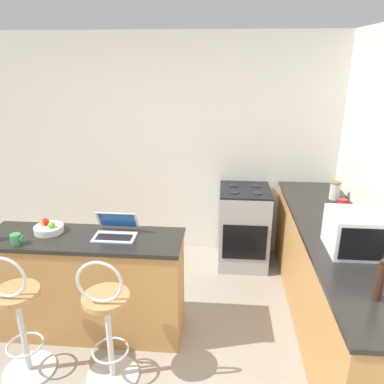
{
  "coord_description": "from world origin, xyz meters",
  "views": [
    {
      "loc": [
        0.66,
        -2.09,
        2.32
      ],
      "look_at": [
        0.36,
        1.48,
        1.02
      ],
      "focal_mm": 35.0,
      "sensor_mm": 36.0,
      "label": 1
    }
  ],
  "objects_px": {
    "bar_stool_near": "(19,318)",
    "laptop": "(116,230)",
    "stove_range": "(243,227)",
    "bar_stool_far": "(107,323)",
    "mug_green": "(16,239)",
    "pepper_mill": "(380,280)",
    "storage_jar": "(335,190)",
    "mug_red": "(343,204)",
    "microwave": "(359,233)",
    "fruit_bowl": "(48,228)"
  },
  "relations": [
    {
      "from": "stove_range",
      "to": "bar_stool_near",
      "type": "bearing_deg",
      "value": -133.44
    },
    {
      "from": "microwave",
      "to": "pepper_mill",
      "type": "height_order",
      "value": "microwave"
    },
    {
      "from": "mug_green",
      "to": "storage_jar",
      "type": "xyz_separation_m",
      "value": [
        2.77,
        1.24,
        0.05
      ]
    },
    {
      "from": "mug_green",
      "to": "stove_range",
      "type": "bearing_deg",
      "value": 38.13
    },
    {
      "from": "fruit_bowl",
      "to": "mug_red",
      "type": "xyz_separation_m",
      "value": [
        2.64,
        0.76,
        0.01
      ]
    },
    {
      "from": "mug_green",
      "to": "mug_red",
      "type": "height_order",
      "value": "mug_red"
    },
    {
      "from": "bar_stool_far",
      "to": "storage_jar",
      "type": "relative_size",
      "value": 5.59
    },
    {
      "from": "bar_stool_near",
      "to": "mug_red",
      "type": "distance_m",
      "value": 3.01
    },
    {
      "from": "bar_stool_near",
      "to": "stove_range",
      "type": "bearing_deg",
      "value": 46.56
    },
    {
      "from": "stove_range",
      "to": "mug_red",
      "type": "xyz_separation_m",
      "value": [
        0.92,
        -0.47,
        0.51
      ]
    },
    {
      "from": "mug_green",
      "to": "bar_stool_near",
      "type": "bearing_deg",
      "value": -68.88
    },
    {
      "from": "bar_stool_near",
      "to": "storage_jar",
      "type": "bearing_deg",
      "value": 31.29
    },
    {
      "from": "bar_stool_far",
      "to": "microwave",
      "type": "relative_size",
      "value": 2.4
    },
    {
      "from": "fruit_bowl",
      "to": "mug_green",
      "type": "relative_size",
      "value": 2.44
    },
    {
      "from": "stove_range",
      "to": "bar_stool_far",
      "type": "bearing_deg",
      "value": -120.15
    },
    {
      "from": "microwave",
      "to": "storage_jar",
      "type": "distance_m",
      "value": 1.13
    },
    {
      "from": "bar_stool_far",
      "to": "storage_jar",
      "type": "distance_m",
      "value": 2.59
    },
    {
      "from": "microwave",
      "to": "stove_range",
      "type": "height_order",
      "value": "microwave"
    },
    {
      "from": "mug_red",
      "to": "storage_jar",
      "type": "bearing_deg",
      "value": 94.16
    },
    {
      "from": "microwave",
      "to": "storage_jar",
      "type": "relative_size",
      "value": 2.33
    },
    {
      "from": "bar_stool_near",
      "to": "laptop",
      "type": "distance_m",
      "value": 0.96
    },
    {
      "from": "bar_stool_near",
      "to": "mug_red",
      "type": "bearing_deg",
      "value": 27.06
    },
    {
      "from": "storage_jar",
      "to": "mug_red",
      "type": "bearing_deg",
      "value": -85.84
    },
    {
      "from": "bar_stool_near",
      "to": "bar_stool_far",
      "type": "height_order",
      "value": "same"
    },
    {
      "from": "pepper_mill",
      "to": "storage_jar",
      "type": "xyz_separation_m",
      "value": [
        0.21,
        1.75,
        -0.04
      ]
    },
    {
      "from": "bar_stool_far",
      "to": "pepper_mill",
      "type": "bearing_deg",
      "value": -4.7
    },
    {
      "from": "laptop",
      "to": "microwave",
      "type": "distance_m",
      "value": 1.91
    },
    {
      "from": "laptop",
      "to": "fruit_bowl",
      "type": "height_order",
      "value": "laptop"
    },
    {
      "from": "laptop",
      "to": "pepper_mill",
      "type": "height_order",
      "value": "pepper_mill"
    },
    {
      "from": "pepper_mill",
      "to": "bar_stool_far",
      "type": "bearing_deg",
      "value": 175.3
    },
    {
      "from": "laptop",
      "to": "storage_jar",
      "type": "xyz_separation_m",
      "value": [
        2.03,
        1.01,
        0.05
      ]
    },
    {
      "from": "stove_range",
      "to": "mug_green",
      "type": "bearing_deg",
      "value": -141.87
    },
    {
      "from": "bar_stool_near",
      "to": "storage_jar",
      "type": "relative_size",
      "value": 5.59
    },
    {
      "from": "microwave",
      "to": "fruit_bowl",
      "type": "relative_size",
      "value": 1.84
    },
    {
      "from": "microwave",
      "to": "fruit_bowl",
      "type": "distance_m",
      "value": 2.49
    },
    {
      "from": "bar_stool_near",
      "to": "stove_range",
      "type": "relative_size",
      "value": 1.14
    },
    {
      "from": "bar_stool_far",
      "to": "microwave",
      "type": "distance_m",
      "value": 1.98
    },
    {
      "from": "bar_stool_near",
      "to": "stove_range",
      "type": "xyz_separation_m",
      "value": [
        1.73,
        1.83,
        -0.05
      ]
    },
    {
      "from": "microwave",
      "to": "pepper_mill",
      "type": "distance_m",
      "value": 0.63
    },
    {
      "from": "pepper_mill",
      "to": "mug_red",
      "type": "bearing_deg",
      "value": 81.43
    },
    {
      "from": "bar_stool_far",
      "to": "fruit_bowl",
      "type": "distance_m",
      "value": 0.99
    },
    {
      "from": "bar_stool_near",
      "to": "bar_stool_far",
      "type": "relative_size",
      "value": 1.0
    },
    {
      "from": "pepper_mill",
      "to": "microwave",
      "type": "bearing_deg",
      "value": 82.91
    },
    {
      "from": "microwave",
      "to": "fruit_bowl",
      "type": "bearing_deg",
      "value": 177.24
    },
    {
      "from": "stove_range",
      "to": "pepper_mill",
      "type": "relative_size",
      "value": 3.31
    },
    {
      "from": "laptop",
      "to": "pepper_mill",
      "type": "bearing_deg",
      "value": -21.82
    },
    {
      "from": "laptop",
      "to": "mug_green",
      "type": "bearing_deg",
      "value": -162.93
    },
    {
      "from": "mug_green",
      "to": "mug_red",
      "type": "bearing_deg",
      "value": 19.62
    },
    {
      "from": "stove_range",
      "to": "storage_jar",
      "type": "bearing_deg",
      "value": -13.97
    },
    {
      "from": "microwave",
      "to": "fruit_bowl",
      "type": "height_order",
      "value": "microwave"
    }
  ]
}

